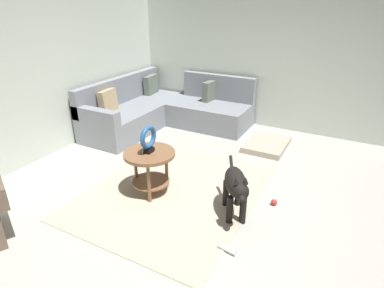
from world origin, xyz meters
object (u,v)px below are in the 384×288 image
object	(u,v)px
dog_bed_mat	(267,144)
sectional_couch	(164,111)
dog_toy_ball	(274,202)
torus_sculpture	(148,139)
dog_toy_rope	(227,249)
side_table	(150,162)
dog	(236,186)

from	to	relation	value
dog_bed_mat	sectional_couch	bearing A→B (deg)	89.64
dog_bed_mat	dog_toy_ball	xyz separation A→B (m)	(-1.51, -0.53, -0.01)
torus_sculpture	dog_toy_rope	size ratio (longest dim) A/B	1.76
dog_toy_ball	dog_toy_rope	bearing A→B (deg)	169.09
dog_bed_mat	dog_toy_ball	distance (m)	1.60
sectional_couch	side_table	distance (m)	2.24
dog_toy_ball	dog_toy_rope	world-z (taller)	dog_toy_ball
torus_sculpture	dog	world-z (taller)	torus_sculpture
torus_sculpture	dog	xyz separation A→B (m)	(0.03, -1.06, -0.33)
torus_sculpture	dog_toy_ball	size ratio (longest dim) A/B	4.61
sectional_couch	dog_bed_mat	bearing A→B (deg)	-90.36
dog	dog_toy_ball	size ratio (longest dim) A/B	10.76
dog	dog_toy_ball	bearing A→B (deg)	-158.71
dog_bed_mat	dog	size ratio (longest dim) A/B	1.05
torus_sculpture	dog_toy_rope	bearing A→B (deg)	-112.85
dog_toy_ball	sectional_couch	bearing A→B (deg)	58.36
dog	dog_bed_mat	bearing A→B (deg)	-113.78
dog_toy_ball	dog	bearing A→B (deg)	141.18
side_table	dog_toy_ball	xyz separation A→B (m)	(0.44, -1.39, -0.38)
sectional_couch	side_table	world-z (taller)	sectional_couch
torus_sculpture	dog_bed_mat	size ratio (longest dim) A/B	0.41
dog	dog_toy_rope	bearing A→B (deg)	75.08
sectional_couch	torus_sculpture	bearing A→B (deg)	-151.20
torus_sculpture	side_table	bearing A→B (deg)	88.21
sectional_couch	torus_sculpture	size ratio (longest dim) A/B	6.90
torus_sculpture	dog_toy_ball	distance (m)	1.61
side_table	dog	size ratio (longest dim) A/B	0.79
side_table	dog_toy_ball	bearing A→B (deg)	-72.50
sectional_couch	dog	xyz separation A→B (m)	(-1.93, -2.14, 0.09)
sectional_couch	dog	world-z (taller)	sectional_couch
side_table	dog	world-z (taller)	dog
sectional_couch	torus_sculpture	xyz separation A→B (m)	(-1.96, -1.08, 0.42)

